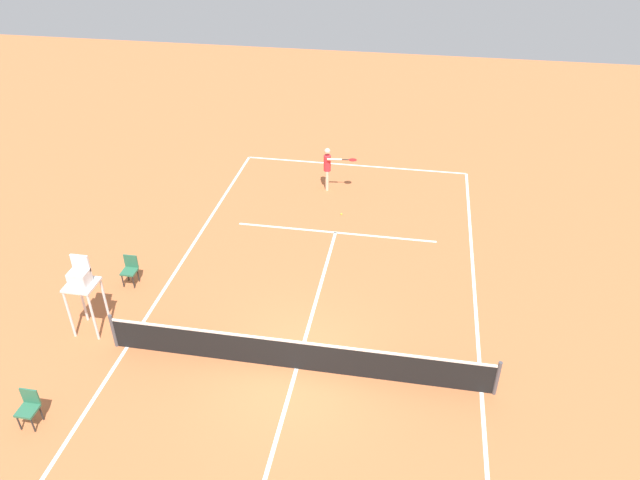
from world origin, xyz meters
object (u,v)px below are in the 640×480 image
tennis_ball (341,214)px  courtside_chair_near (29,406)px  umpire_chair (81,283)px  player_serving (329,165)px  courtside_chair_mid (130,269)px

tennis_ball → courtside_chair_near: bearing=61.9°
umpire_chair → player_serving: bearing=-118.9°
tennis_ball → courtside_chair_near: size_ratio=0.07×
player_serving → courtside_chair_mid: player_serving is taller
courtside_chair_near → courtside_chair_mid: bearing=-89.3°
player_serving → umpire_chair: bearing=-35.5°
player_serving → umpire_chair: size_ratio=0.74×
tennis_ball → umpire_chair: size_ratio=0.03×
tennis_ball → umpire_chair: umpire_chair is taller
courtside_chair_mid → player_serving: bearing=-125.0°
courtside_chair_near → umpire_chair: bearing=-86.1°
umpire_chair → courtside_chair_near: bearing=93.9°
player_serving → tennis_ball: 2.33m
courtside_chair_near → courtside_chair_mid: same height
umpire_chair → courtside_chair_mid: size_ratio=2.54×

